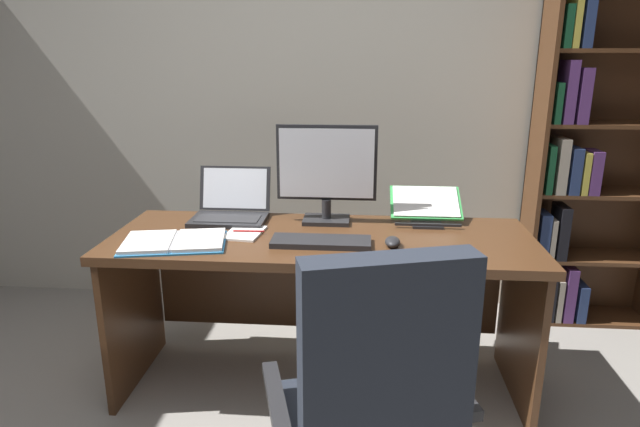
% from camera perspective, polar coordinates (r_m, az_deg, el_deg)
% --- Properties ---
extents(wall_back, '(5.41, 0.12, 2.57)m').
position_cam_1_polar(wall_back, '(3.30, 0.43, 12.22)').
color(wall_back, beige).
rests_on(wall_back, ground).
extents(desk, '(1.87, 0.68, 0.75)m').
position_cam_1_polar(desk, '(2.53, 0.31, -6.16)').
color(desk, '#4C2D19').
rests_on(desk, ground).
extents(bookshelf, '(0.75, 0.28, 1.94)m').
position_cam_1_polar(bookshelf, '(3.37, 26.37, 4.41)').
color(bookshelf, '#4C2D19').
rests_on(bookshelf, ground).
extents(monitor, '(0.47, 0.16, 0.46)m').
position_cam_1_polar(monitor, '(2.53, 0.70, 4.20)').
color(monitor, '#232326').
rests_on(monitor, desk).
extents(laptop, '(0.36, 0.31, 0.24)m').
position_cam_1_polar(laptop, '(2.66, -9.41, 0.48)').
color(laptop, '#232326').
rests_on(laptop, desk).
extents(keyboard, '(0.42, 0.15, 0.02)m').
position_cam_1_polar(keyboard, '(2.28, 0.11, -3.01)').
color(keyboard, '#232326').
rests_on(keyboard, desk).
extents(computer_mouse, '(0.06, 0.10, 0.04)m').
position_cam_1_polar(computer_mouse, '(2.27, 7.69, -2.99)').
color(computer_mouse, '#232326').
rests_on(computer_mouse, desk).
extents(reading_stand_with_book, '(0.34, 0.27, 0.14)m').
position_cam_1_polar(reading_stand_with_book, '(2.64, 11.12, 0.82)').
color(reading_stand_with_book, '#232326').
rests_on(reading_stand_with_book, desk).
extents(open_binder, '(0.47, 0.36, 0.02)m').
position_cam_1_polar(open_binder, '(2.36, -15.15, -2.91)').
color(open_binder, '#2D84C6').
rests_on(open_binder, desk).
extents(notepad, '(0.17, 0.23, 0.01)m').
position_cam_1_polar(notepad, '(2.44, -7.99, -2.04)').
color(notepad, white).
rests_on(notepad, desk).
extents(pen, '(0.14, 0.01, 0.01)m').
position_cam_1_polar(pen, '(2.43, -7.54, -1.85)').
color(pen, maroon).
rests_on(pen, notepad).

